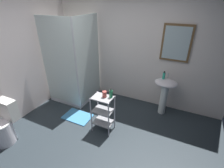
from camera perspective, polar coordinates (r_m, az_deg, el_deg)
The scene contains 12 objects.
ground_plane at distance 3.07m, azimuth -6.83°, elevation -21.26°, with size 4.20×4.20×0.02m, color #262F35.
wall_back at distance 3.83m, azimuth 7.13°, elevation 11.81°, with size 4.20×0.14×2.50m.
wall_left at distance 3.59m, azimuth -34.27°, elevation 5.97°, with size 0.10×4.20×2.50m, color white.
shower_stall at distance 4.12m, azimuth -12.50°, elevation 0.70°, with size 0.92×0.92×2.00m.
pedestal_sink at distance 3.62m, azimuth 17.89°, elevation -2.00°, with size 0.46×0.37×0.81m.
sink_faucet at distance 3.60m, azimuth 18.84°, elevation 2.74°, with size 0.03×0.03×0.10m, color silver.
toilet at distance 3.50m, azimuth -33.49°, elevation -12.14°, with size 0.37×0.49×0.76m.
storage_cart at distance 3.08m, azimuth -3.16°, elevation -9.38°, with size 0.38×0.28×0.74m.
hand_soap_bottle at distance 3.52m, azimuth 17.57°, elevation 2.79°, with size 0.05×0.05×0.17m.
body_wash_bottle_green at distance 2.87m, azimuth -0.36°, elevation -3.37°, with size 0.06×0.06×0.17m.
rinse_cup at distance 2.89m, azimuth -2.60°, elevation -3.55°, with size 0.08×0.08×0.11m, color #B24742.
bath_mat at distance 3.71m, azimuth -11.87°, elevation -10.97°, with size 0.60×0.40×0.02m, color teal.
Camera 1 is at (1.16, -1.65, 2.30)m, focal length 26.35 mm.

